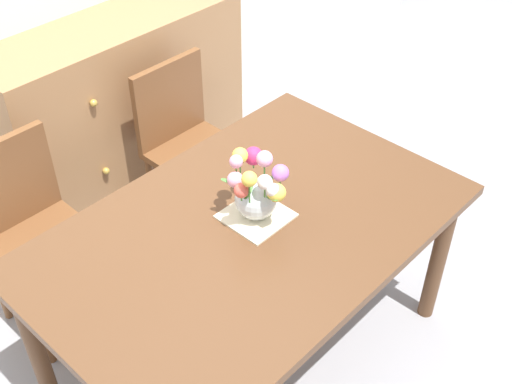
{
  "coord_description": "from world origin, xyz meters",
  "views": [
    {
      "loc": [
        -1.28,
        -1.24,
        2.4
      ],
      "look_at": [
        0.06,
        0.02,
        0.88
      ],
      "focal_mm": 45.83,
      "sensor_mm": 36.0,
      "label": 1
    }
  ],
  "objects_px": {
    "chair_right": "(186,138)",
    "dresser": "(122,110)",
    "chair_left": "(30,225)",
    "dining_table": "(249,242)",
    "flower_vase": "(256,190)"
  },
  "relations": [
    {
      "from": "chair_left",
      "to": "flower_vase",
      "type": "distance_m",
      "value": 1.06
    },
    {
      "from": "dining_table",
      "to": "dresser",
      "type": "distance_m",
      "value": 1.4
    },
    {
      "from": "chair_left",
      "to": "dresser",
      "type": "bearing_deg",
      "value": -151.09
    },
    {
      "from": "dining_table",
      "to": "chair_left",
      "type": "bearing_deg",
      "value": 117.28
    },
    {
      "from": "chair_right",
      "to": "dresser",
      "type": "height_order",
      "value": "dresser"
    },
    {
      "from": "dining_table",
      "to": "chair_right",
      "type": "distance_m",
      "value": 0.98
    },
    {
      "from": "dining_table",
      "to": "chair_right",
      "type": "height_order",
      "value": "chair_right"
    },
    {
      "from": "dining_table",
      "to": "chair_right",
      "type": "xyz_separation_m",
      "value": [
        0.45,
        0.86,
        -0.16
      ]
    },
    {
      "from": "chair_left",
      "to": "chair_right",
      "type": "relative_size",
      "value": 1.0
    },
    {
      "from": "chair_left",
      "to": "chair_right",
      "type": "distance_m",
      "value": 0.89
    },
    {
      "from": "dining_table",
      "to": "dresser",
      "type": "bearing_deg",
      "value": 73.32
    },
    {
      "from": "dining_table",
      "to": "flower_vase",
      "type": "bearing_deg",
      "value": 14.13
    },
    {
      "from": "flower_vase",
      "to": "dining_table",
      "type": "bearing_deg",
      "value": -165.87
    },
    {
      "from": "dining_table",
      "to": "flower_vase",
      "type": "xyz_separation_m",
      "value": [
        0.05,
        0.01,
        0.22
      ]
    },
    {
      "from": "chair_right",
      "to": "dresser",
      "type": "relative_size",
      "value": 0.64
    }
  ]
}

